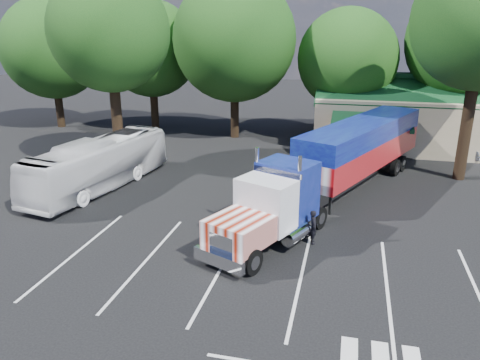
% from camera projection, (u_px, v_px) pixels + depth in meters
% --- Properties ---
extents(ground, '(120.00, 120.00, 0.00)m').
position_uv_depth(ground, '(252.00, 213.00, 24.23)').
color(ground, black).
rests_on(ground, ground).
extents(event_hall, '(24.20, 14.12, 5.55)m').
position_uv_depth(event_hall, '(470.00, 118.00, 36.89)').
color(event_hall, tan).
rests_on(event_hall, ground).
extents(tree_row_a, '(9.00, 9.00, 11.68)m').
position_uv_depth(tree_row_a, '(52.00, 48.00, 42.00)').
color(tree_row_a, black).
rests_on(tree_row_a, ground).
extents(tree_row_b, '(8.40, 8.40, 11.35)m').
position_uv_depth(tree_row_b, '(151.00, 49.00, 41.22)').
color(tree_row_b, black).
rests_on(tree_row_b, ground).
extents(tree_row_c, '(10.00, 10.00, 13.05)m').
position_uv_depth(tree_row_c, '(234.00, 40.00, 37.69)').
color(tree_row_c, black).
rests_on(tree_row_c, ground).
extents(tree_row_d, '(8.00, 8.00, 10.60)m').
position_uv_depth(tree_row_d, '(347.00, 59.00, 37.36)').
color(tree_row_d, black).
rests_on(tree_row_d, ground).
extents(tree_row_e, '(9.60, 9.60, 12.90)m').
position_uv_depth(tree_row_e, '(471.00, 40.00, 35.35)').
color(tree_row_e, black).
rests_on(tree_row_e, ground).
extents(tree_near_left, '(7.60, 7.60, 12.65)m').
position_uv_depth(tree_near_left, '(110.00, 32.00, 29.26)').
color(tree_near_left, black).
rests_on(tree_near_left, ground).
extents(semi_truck, '(10.09, 18.90, 4.11)m').
position_uv_depth(semi_truck, '(343.00, 158.00, 25.59)').
color(semi_truck, black).
rests_on(semi_truck, ground).
extents(woman, '(0.49, 0.64, 1.56)m').
position_uv_depth(woman, '(313.00, 227.00, 20.67)').
color(woman, black).
rests_on(woman, ground).
extents(bicycle, '(1.51, 1.77, 0.92)m').
position_uv_depth(bicycle, '(296.00, 185.00, 27.00)').
color(bicycle, black).
rests_on(bicycle, ground).
extents(tour_bus, '(4.37, 10.87, 2.95)m').
position_uv_depth(tour_bus, '(99.00, 164.00, 27.41)').
color(tour_bus, silver).
rests_on(tour_bus, ground).
extents(silver_sedan, '(4.50, 3.29, 1.41)m').
position_uv_depth(silver_sedan, '(452.00, 147.00, 34.25)').
color(silver_sedan, '#9B9DA2').
rests_on(silver_sedan, ground).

